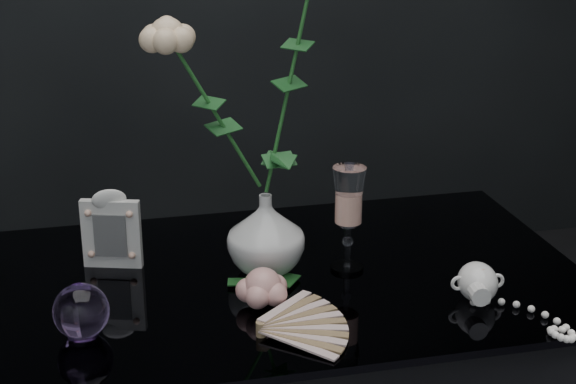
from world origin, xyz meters
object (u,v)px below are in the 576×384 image
object	(u,v)px
paperweight	(81,311)
pearl_jar	(478,280)
wine_glass	(348,219)
loose_rose	(263,287)
picture_frame	(111,228)
vase	(266,234)

from	to	relation	value
paperweight	pearl_jar	xyz separation A→B (m)	(0.58, -0.02, -0.01)
wine_glass	paperweight	size ratio (longest dim) A/B	2.23
loose_rose	picture_frame	bearing A→B (deg)	114.77
loose_rose	pearl_jar	distance (m)	0.32
vase	pearl_jar	distance (m)	0.34
vase	picture_frame	world-z (taller)	picture_frame
vase	picture_frame	xyz separation A→B (m)	(-0.24, 0.07, 0.00)
wine_glass	pearl_jar	bearing A→B (deg)	-42.05
loose_rose	wine_glass	bearing A→B (deg)	6.74
wine_glass	paperweight	xyz separation A→B (m)	(-0.42, -0.13, -0.05)
wine_glass	loose_rose	world-z (taller)	wine_glass
vase	paperweight	distance (m)	0.33
vase	paperweight	bearing A→B (deg)	-153.02
wine_glass	picture_frame	size ratio (longest dim) A/B	1.30
vase	picture_frame	bearing A→B (deg)	162.75
paperweight	pearl_jar	bearing A→B (deg)	-1.96
wine_glass	paperweight	bearing A→B (deg)	-163.46
wine_glass	pearl_jar	xyz separation A→B (m)	(0.16, -0.15, -0.06)
picture_frame	loose_rose	size ratio (longest dim) A/B	0.77
wine_glass	pearl_jar	world-z (taller)	wine_glass
paperweight	vase	bearing A→B (deg)	26.98
vase	paperweight	world-z (taller)	vase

